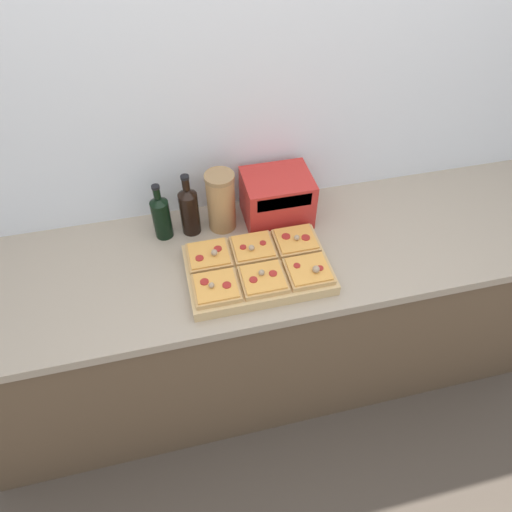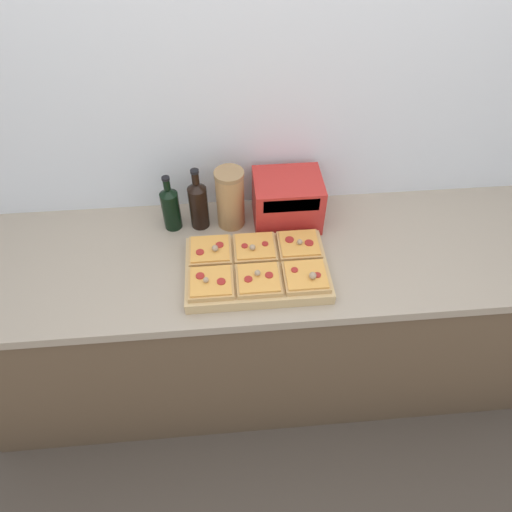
# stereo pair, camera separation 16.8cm
# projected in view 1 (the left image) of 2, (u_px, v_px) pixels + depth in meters

# --- Properties ---
(ground_plane) EXTENTS (12.00, 12.00, 0.00)m
(ground_plane) POSITION_uv_depth(u_px,v_px,m) (282.00, 426.00, 2.24)
(ground_plane) COLOR #4C4238
(wall_back) EXTENTS (6.00, 0.06, 2.50)m
(wall_back) POSITION_uv_depth(u_px,v_px,m) (248.00, 129.00, 1.78)
(wall_back) COLOR silver
(wall_back) RESTS_ON ground_plane
(kitchen_counter) EXTENTS (2.63, 0.67, 0.92)m
(kitchen_counter) POSITION_uv_depth(u_px,v_px,m) (267.00, 319.00, 2.12)
(kitchen_counter) COLOR brown
(kitchen_counter) RESTS_ON ground_plane
(cutting_board) EXTENTS (0.52, 0.33, 0.04)m
(cutting_board) POSITION_uv_depth(u_px,v_px,m) (258.00, 270.00, 1.69)
(cutting_board) COLOR tan
(cutting_board) RESTS_ON kitchen_counter
(pizza_slice_back_left) EXTENTS (0.16, 0.15, 0.05)m
(pizza_slice_back_left) POSITION_uv_depth(u_px,v_px,m) (209.00, 255.00, 1.69)
(pizza_slice_back_left) COLOR tan
(pizza_slice_back_left) RESTS_ON cutting_board
(pizza_slice_back_center) EXTENTS (0.16, 0.15, 0.05)m
(pizza_slice_back_center) POSITION_uv_depth(u_px,v_px,m) (253.00, 248.00, 1.72)
(pizza_slice_back_center) COLOR tan
(pizza_slice_back_center) RESTS_ON cutting_board
(pizza_slice_back_right) EXTENTS (0.16, 0.15, 0.05)m
(pizza_slice_back_right) POSITION_uv_depth(u_px,v_px,m) (296.00, 241.00, 1.74)
(pizza_slice_back_right) COLOR tan
(pizza_slice_back_right) RESTS_ON cutting_board
(pizza_slice_front_left) EXTENTS (0.16, 0.15, 0.05)m
(pizza_slice_front_left) POSITION_uv_depth(u_px,v_px,m) (216.00, 288.00, 1.58)
(pizza_slice_front_left) COLOR tan
(pizza_slice_front_left) RESTS_ON cutting_board
(pizza_slice_front_center) EXTENTS (0.16, 0.15, 0.05)m
(pizza_slice_front_center) POSITION_uv_depth(u_px,v_px,m) (263.00, 279.00, 1.61)
(pizza_slice_front_center) COLOR tan
(pizza_slice_front_center) RESTS_ON cutting_board
(pizza_slice_front_right) EXTENTS (0.16, 0.15, 0.05)m
(pizza_slice_front_right) POSITION_uv_depth(u_px,v_px,m) (309.00, 271.00, 1.64)
(pizza_slice_front_right) COLOR tan
(pizza_slice_front_right) RESTS_ON cutting_board
(olive_oil_bottle) EXTENTS (0.07, 0.07, 0.25)m
(olive_oil_bottle) POSITION_uv_depth(u_px,v_px,m) (161.00, 216.00, 1.78)
(olive_oil_bottle) COLOR black
(olive_oil_bottle) RESTS_ON kitchen_counter
(wine_bottle) EXTENTS (0.08, 0.08, 0.27)m
(wine_bottle) POSITION_uv_depth(u_px,v_px,m) (189.00, 209.00, 1.79)
(wine_bottle) COLOR black
(wine_bottle) RESTS_ON kitchen_counter
(grain_jar_tall) EXTENTS (0.12, 0.12, 0.26)m
(grain_jar_tall) POSITION_uv_depth(u_px,v_px,m) (221.00, 201.00, 1.79)
(grain_jar_tall) COLOR #AD7F4C
(grain_jar_tall) RESTS_ON kitchen_counter
(toaster_oven) EXTENTS (0.29, 0.22, 0.21)m
(toaster_oven) POSITION_uv_depth(u_px,v_px,m) (277.00, 198.00, 1.85)
(toaster_oven) COLOR red
(toaster_oven) RESTS_ON kitchen_counter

